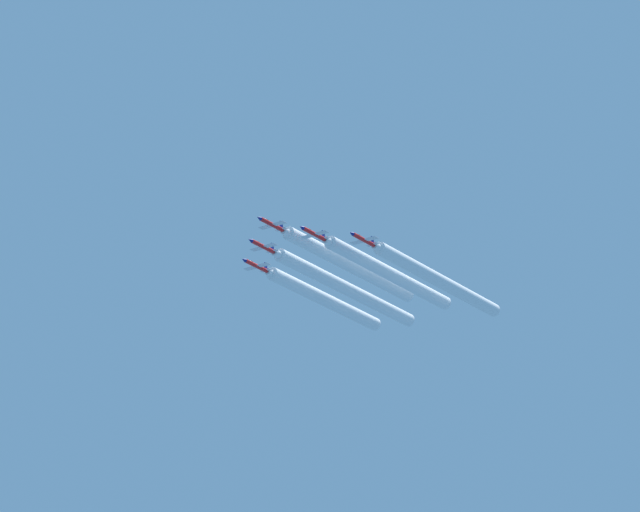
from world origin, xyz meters
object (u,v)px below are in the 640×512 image
Objects in this scene: jet_lead at (271,224)px; jet_right_wingman at (262,246)px; jet_left_wingman at (313,233)px; jet_outer_left at (363,239)px; jet_outer_right at (256,265)px.

jet_lead is 12.20m from jet_right_wingman.
jet_right_wingman is (16.45, -0.15, 0.42)m from jet_left_wingman.
jet_outer_left is 33.82m from jet_outer_right.
jet_lead is 23.95m from jet_outer_left.
jet_left_wingman is at bearing 179.48° from jet_right_wingman.
jet_lead is 1.00× the size of jet_outer_left.
jet_outer_right is at bearing -18.41° from jet_left_wingman.
jet_left_wingman is at bearing 44.31° from jet_outer_left.
jet_outer_left is 1.00× the size of jet_outer_right.
jet_left_wingman reaches higher than jet_outer_left.
jet_right_wingman reaches higher than jet_outer_left.
jet_right_wingman is (8.95, -8.19, -1.27)m from jet_lead.
jet_left_wingman is 25.96m from jet_outer_right.
jet_left_wingman is (-7.49, -8.04, -1.69)m from jet_lead.
jet_outer_right is (8.18, -8.05, -1.02)m from jet_right_wingman.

